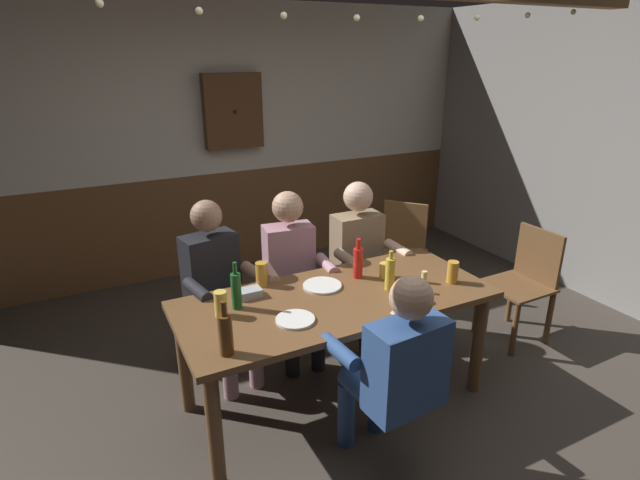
{
  "coord_description": "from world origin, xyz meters",
  "views": [
    {
      "loc": [
        -1.32,
        -2.18,
        2.15
      ],
      "look_at": [
        0.0,
        0.41,
        1.05
      ],
      "focal_mm": 28.06,
      "sensor_mm": 36.0,
      "label": 1
    }
  ],
  "objects_px": {
    "bottle_0": "(226,333)",
    "dining_table": "(336,312)",
    "table_candle": "(424,277)",
    "pint_glass_4": "(453,272)",
    "person_2": "(361,254)",
    "wall_dart_cabinet": "(233,111)",
    "bottle_3": "(390,273)",
    "pint_glass_1": "(408,293)",
    "plate_1": "(295,320)",
    "pint_glass_3": "(261,274)",
    "pint_glass_0": "(221,304)",
    "bottle_1": "(358,262)",
    "pint_glass_2": "(385,270)",
    "chair_empty_near_right": "(524,281)",
    "person_1": "(292,270)",
    "condiment_caddy": "(250,293)",
    "bottle_2": "(236,290)",
    "person_3": "(396,366)",
    "person_0": "(217,285)",
    "chair_empty_near_left": "(400,249)",
    "plate_0": "(322,286)"
  },
  "relations": [
    {
      "from": "bottle_0",
      "to": "dining_table",
      "type": "bearing_deg",
      "value": 20.51
    },
    {
      "from": "table_candle",
      "to": "pint_glass_4",
      "type": "xyz_separation_m",
      "value": [
        0.16,
        -0.08,
        0.03
      ]
    },
    {
      "from": "person_2",
      "to": "wall_dart_cabinet",
      "type": "xyz_separation_m",
      "value": [
        -0.42,
        1.72,
        0.93
      ]
    },
    {
      "from": "bottle_3",
      "to": "person_2",
      "type": "bearing_deg",
      "value": 71.84
    },
    {
      "from": "pint_glass_1",
      "to": "plate_1",
      "type": "bearing_deg",
      "value": 172.73
    },
    {
      "from": "pint_glass_3",
      "to": "bottle_3",
      "type": "bearing_deg",
      "value": -31.09
    },
    {
      "from": "pint_glass_0",
      "to": "plate_1",
      "type": "bearing_deg",
      "value": -35.3
    },
    {
      "from": "bottle_1",
      "to": "wall_dart_cabinet",
      "type": "xyz_separation_m",
      "value": [
        -0.1,
        2.18,
        0.75
      ]
    },
    {
      "from": "bottle_3",
      "to": "pint_glass_2",
      "type": "xyz_separation_m",
      "value": [
        0.07,
        0.16,
        -0.06
      ]
    },
    {
      "from": "bottle_0",
      "to": "pint_glass_4",
      "type": "xyz_separation_m",
      "value": [
        1.53,
        0.13,
        -0.04
      ]
    },
    {
      "from": "bottle_3",
      "to": "wall_dart_cabinet",
      "type": "bearing_deg",
      "value": 94.35
    },
    {
      "from": "person_2",
      "to": "chair_empty_near_right",
      "type": "relative_size",
      "value": 1.41
    },
    {
      "from": "bottle_0",
      "to": "bottle_1",
      "type": "height_order",
      "value": "bottle_0"
    },
    {
      "from": "bottle_3",
      "to": "pint_glass_3",
      "type": "relative_size",
      "value": 1.66
    },
    {
      "from": "chair_empty_near_right",
      "to": "bottle_1",
      "type": "bearing_deg",
      "value": 83.02
    },
    {
      "from": "person_1",
      "to": "bottle_1",
      "type": "xyz_separation_m",
      "value": [
        0.27,
        -0.46,
        0.18
      ]
    },
    {
      "from": "condiment_caddy",
      "to": "bottle_2",
      "type": "relative_size",
      "value": 0.49
    },
    {
      "from": "chair_empty_near_right",
      "to": "plate_1",
      "type": "xyz_separation_m",
      "value": [
        -2.04,
        -0.19,
        0.28
      ]
    },
    {
      "from": "bottle_3",
      "to": "pint_glass_1",
      "type": "relative_size",
      "value": 2.41
    },
    {
      "from": "person_3",
      "to": "person_0",
      "type": "bearing_deg",
      "value": 109.16
    },
    {
      "from": "person_0",
      "to": "pint_glass_3",
      "type": "xyz_separation_m",
      "value": [
        0.21,
        -0.28,
        0.15
      ]
    },
    {
      "from": "condiment_caddy",
      "to": "person_0",
      "type": "bearing_deg",
      "value": 103.03
    },
    {
      "from": "bottle_1",
      "to": "pint_glass_0",
      "type": "height_order",
      "value": "bottle_1"
    },
    {
      "from": "bottle_1",
      "to": "pint_glass_2",
      "type": "distance_m",
      "value": 0.19
    },
    {
      "from": "person_2",
      "to": "bottle_0",
      "type": "height_order",
      "value": "person_2"
    },
    {
      "from": "chair_empty_near_left",
      "to": "condiment_caddy",
      "type": "distance_m",
      "value": 1.89
    },
    {
      "from": "bottle_2",
      "to": "pint_glass_1",
      "type": "height_order",
      "value": "bottle_2"
    },
    {
      "from": "person_1",
      "to": "pint_glass_4",
      "type": "relative_size",
      "value": 8.59
    },
    {
      "from": "person_3",
      "to": "pint_glass_4",
      "type": "height_order",
      "value": "person_3"
    },
    {
      "from": "pint_glass_0",
      "to": "chair_empty_near_left",
      "type": "bearing_deg",
      "value": 25.9
    },
    {
      "from": "chair_empty_near_left",
      "to": "bottle_3",
      "type": "xyz_separation_m",
      "value": [
        -0.88,
        -1.09,
        0.39
      ]
    },
    {
      "from": "bottle_2",
      "to": "pint_glass_0",
      "type": "distance_m",
      "value": 0.12
    },
    {
      "from": "table_candle",
      "to": "plate_0",
      "type": "xyz_separation_m",
      "value": [
        -0.61,
        0.25,
        -0.03
      ]
    },
    {
      "from": "dining_table",
      "to": "pint_glass_3",
      "type": "height_order",
      "value": "pint_glass_3"
    },
    {
      "from": "person_1",
      "to": "chair_empty_near_right",
      "type": "relative_size",
      "value": 1.41
    },
    {
      "from": "bottle_2",
      "to": "plate_1",
      "type": "bearing_deg",
      "value": -50.24
    },
    {
      "from": "chair_empty_near_right",
      "to": "bottle_3",
      "type": "relative_size",
      "value": 3.41
    },
    {
      "from": "wall_dart_cabinet",
      "to": "plate_0",
      "type": "bearing_deg",
      "value": -94.52
    },
    {
      "from": "dining_table",
      "to": "pint_glass_1",
      "type": "height_order",
      "value": "pint_glass_1"
    },
    {
      "from": "pint_glass_3",
      "to": "person_3",
      "type": "bearing_deg",
      "value": -71.1
    },
    {
      "from": "chair_empty_near_right",
      "to": "condiment_caddy",
      "type": "bearing_deg",
      "value": 83.45
    },
    {
      "from": "bottle_2",
      "to": "person_0",
      "type": "bearing_deg",
      "value": 87.6
    },
    {
      "from": "bottle_3",
      "to": "plate_0",
      "type": "bearing_deg",
      "value": 148.27
    },
    {
      "from": "plate_0",
      "to": "wall_dart_cabinet",
      "type": "xyz_separation_m",
      "value": [
        0.17,
        2.2,
        0.85
      ]
    },
    {
      "from": "dining_table",
      "to": "table_candle",
      "type": "distance_m",
      "value": 0.62
    },
    {
      "from": "person_3",
      "to": "pint_glass_4",
      "type": "relative_size",
      "value": 8.19
    },
    {
      "from": "pint_glass_3",
      "to": "plate_0",
      "type": "bearing_deg",
      "value": -30.39
    },
    {
      "from": "plate_0",
      "to": "plate_1",
      "type": "height_order",
      "value": "same"
    },
    {
      "from": "chair_empty_near_left",
      "to": "pint_glass_2",
      "type": "relative_size",
      "value": 8.76
    },
    {
      "from": "person_3",
      "to": "wall_dart_cabinet",
      "type": "distance_m",
      "value": 3.15
    }
  ]
}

